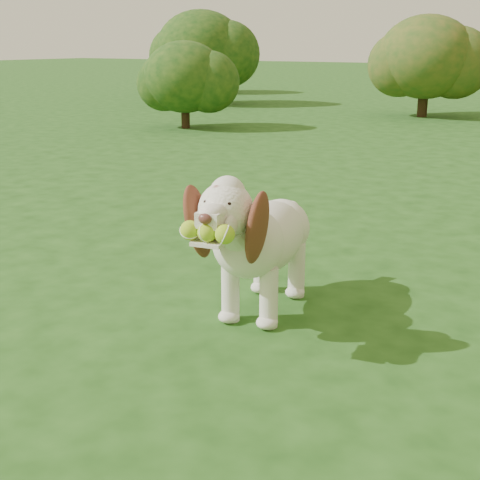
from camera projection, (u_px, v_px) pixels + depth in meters
The scene contains 6 objects.
ground at pixel (236, 331), 3.08m from camera, with size 80.00×80.00×0.00m, color #1B4313.
dog at pixel (259, 235), 3.15m from camera, with size 0.50×1.16×0.75m.
shrub_a at pixel (185, 77), 10.11m from camera, with size 1.26×1.26×1.31m.
shrub_b at pixel (426, 57), 11.58m from camera, with size 1.69×1.69×1.75m.
shrub_e at pixel (201, 49), 13.95m from camera, with size 1.87×1.87×1.93m.
shrub_g at pixel (194, 50), 17.27m from camera, with size 1.79×1.79×1.86m.
Camera 1 is at (1.50, -2.40, 1.28)m, focal length 50.00 mm.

